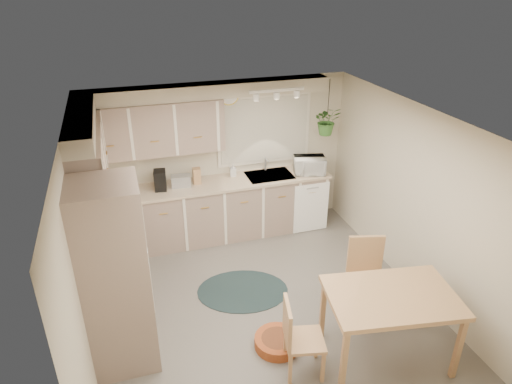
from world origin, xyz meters
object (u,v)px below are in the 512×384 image
dining_table (387,326)px  microwave (309,163)px  chair_left (305,338)px  braided_rug (243,291)px  pet_bed (277,342)px  chair_back (368,280)px

dining_table → microwave: 2.99m
dining_table → chair_left: 0.92m
dining_table → braided_rug: bearing=127.3°
chair_left → braided_rug: 1.54m
pet_bed → microwave: size_ratio=1.08×
dining_table → braided_rug: 1.97m
pet_bed → microwave: 2.98m
dining_table → braided_rug: dining_table is taller
dining_table → chair_left: bearing=175.2°
chair_back → microwave: bearing=-79.4°
chair_back → pet_bed: size_ratio=1.88×
chair_back → microwave: (0.17, 2.21, 0.61)m
dining_table → pet_bed: dining_table is taller
microwave → chair_back: bearing=-80.2°
chair_back → pet_bed: 1.31m
chair_left → chair_back: size_ratio=0.90×
braided_rug → pet_bed: (0.10, -1.06, 0.05)m
microwave → dining_table: bearing=-82.1°
dining_table → chair_back: bearing=77.5°
pet_bed → microwave: (1.39, 2.42, 1.04)m
braided_rug → pet_bed: size_ratio=2.32×
pet_bed → microwave: microwave is taller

